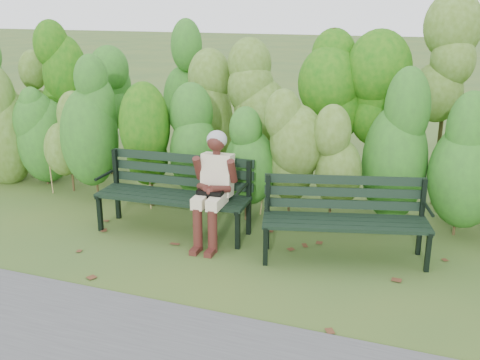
% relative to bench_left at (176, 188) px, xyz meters
% --- Properties ---
extents(ground, '(80.00, 80.00, 0.00)m').
position_rel_bench_left_xyz_m(ground, '(0.84, -0.57, -0.50)').
color(ground, '#335425').
extents(hedge_band, '(11.04, 1.67, 2.42)m').
position_rel_bench_left_xyz_m(hedge_band, '(0.84, 1.29, 0.76)').
color(hedge_band, '#47381E').
rests_on(hedge_band, ground).
extents(leaf_litter, '(5.81, 2.13, 0.01)m').
position_rel_bench_left_xyz_m(leaf_litter, '(0.97, -0.66, -0.50)').
color(leaf_litter, '#58321E').
rests_on(leaf_litter, ground).
extents(bench_left, '(1.73, 0.64, 0.85)m').
position_rel_bench_left_xyz_m(bench_left, '(0.00, 0.00, 0.00)').
color(bench_left, black).
rests_on(bench_left, ground).
extents(bench_right, '(1.70, 0.93, 0.81)m').
position_rel_bench_left_xyz_m(bench_right, '(1.89, -0.04, -0.02)').
color(bench_right, black).
rests_on(bench_right, ground).
extents(seated_woman, '(0.47, 0.69, 1.20)m').
position_rel_bench_left_xyz_m(seated_woman, '(0.52, -0.15, 0.18)').
color(seated_woman, beige).
rests_on(seated_woman, ground).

